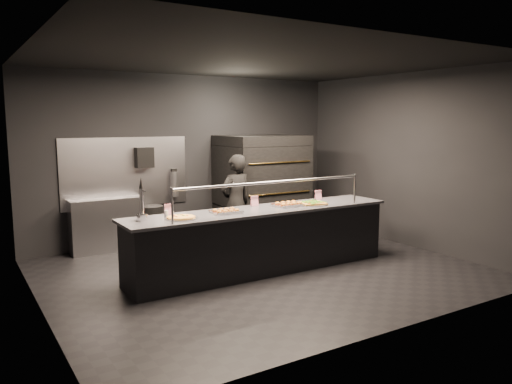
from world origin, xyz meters
TOP-DOWN VIEW (x-y plane):
  - room at (-0.02, 0.05)m, footprint 6.04×6.00m
  - service_counter at (0.00, -0.00)m, footprint 4.10×0.78m
  - pizza_oven at (1.20, 1.90)m, footprint 1.50×1.23m
  - prep_shelf at (-1.60, 2.32)m, footprint 1.20×0.35m
  - towel_dispenser at (-0.90, 2.39)m, footprint 0.30×0.20m
  - fire_extinguisher at (-0.35, 2.40)m, footprint 0.14×0.14m
  - beer_tap at (-1.75, 0.08)m, footprint 0.14×0.21m
  - round_pizza at (-1.28, -0.06)m, footprint 0.43×0.43m
  - slider_tray_a at (-0.60, -0.02)m, footprint 0.44×0.36m
  - slider_tray_b at (0.47, 0.01)m, footprint 0.48×0.39m
  - square_pizza at (0.85, -0.08)m, footprint 0.47×0.47m
  - condiment_jar at (-1.37, 0.15)m, footprint 0.13×0.05m
  - tent_cards at (-0.01, 0.28)m, footprint 2.69×0.04m
  - trash_bin at (-0.88, 2.22)m, footprint 0.43×0.43m
  - worker at (0.26, 1.22)m, footprint 0.64×0.46m

SIDE VIEW (x-z plane):
  - trash_bin at x=-0.88m, z-range 0.00..0.72m
  - prep_shelf at x=-1.60m, z-range 0.00..0.90m
  - service_counter at x=0.00m, z-range -0.22..1.15m
  - worker at x=0.26m, z-range 0.00..1.63m
  - round_pizza at x=-1.28m, z-range 0.92..0.95m
  - square_pizza at x=0.85m, z-range 0.92..0.96m
  - slider_tray_a at x=-0.60m, z-range 0.91..0.98m
  - slider_tray_b at x=0.47m, z-range 0.91..0.98m
  - condiment_jar at x=-1.37m, z-range 0.92..1.00m
  - pizza_oven at x=1.20m, z-range 0.01..1.92m
  - tent_cards at x=-0.01m, z-range 0.92..1.07m
  - fire_extinguisher at x=-0.35m, z-range 0.81..1.31m
  - beer_tap at x=-1.75m, z-range 0.80..1.36m
  - room at x=-0.02m, z-range 0.00..3.00m
  - towel_dispenser at x=-0.90m, z-range 1.38..1.73m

